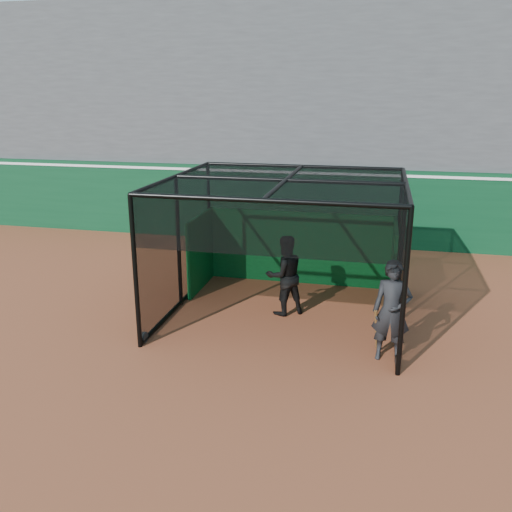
# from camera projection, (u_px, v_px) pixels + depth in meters

# --- Properties ---
(ground) EXTENTS (120.00, 120.00, 0.00)m
(ground) POSITION_uv_depth(u_px,v_px,m) (227.00, 355.00, 10.38)
(ground) COLOR brown
(ground) RESTS_ON ground
(outfield_wall) EXTENTS (50.00, 0.50, 2.50)m
(outfield_wall) POSITION_uv_depth(u_px,v_px,m) (297.00, 204.00, 17.93)
(outfield_wall) COLOR #0A3C1F
(outfield_wall) RESTS_ON ground
(grandstand) EXTENTS (50.00, 7.85, 8.95)m
(grandstand) POSITION_uv_depth(u_px,v_px,m) (314.00, 102.00, 20.52)
(grandstand) COLOR #4C4C4F
(grandstand) RESTS_ON ground
(batting_cage) EXTENTS (5.04, 4.68, 3.04)m
(batting_cage) POSITION_uv_depth(u_px,v_px,m) (285.00, 249.00, 11.90)
(batting_cage) COLOR black
(batting_cage) RESTS_ON ground
(batter) EXTENTS (1.12, 1.07, 1.82)m
(batter) POSITION_uv_depth(u_px,v_px,m) (285.00, 275.00, 12.08)
(batter) COLOR black
(batter) RESTS_ON ground
(on_deck_player) EXTENTS (0.73, 0.50, 1.93)m
(on_deck_player) POSITION_uv_depth(u_px,v_px,m) (392.00, 311.00, 9.95)
(on_deck_player) COLOR black
(on_deck_player) RESTS_ON ground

